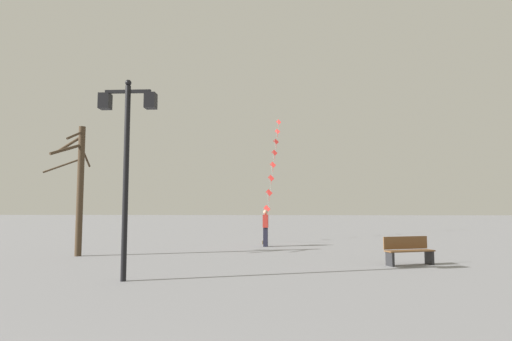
{
  "coord_description": "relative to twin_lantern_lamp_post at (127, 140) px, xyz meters",
  "views": [
    {
      "loc": [
        1.44,
        -1.14,
        1.82
      ],
      "look_at": [
        0.22,
        21.97,
        3.8
      ],
      "focal_mm": 30.31,
      "sensor_mm": 36.0,
      "label": 1
    }
  ],
  "objects": [
    {
      "name": "kite_flyer",
      "position": [
        3.23,
        9.63,
        -2.62
      ],
      "size": [
        0.26,
        0.61,
        1.71
      ],
      "rotation": [
        0.0,
        0.0,
        1.53
      ],
      "color": "#1E1E2D",
      "rests_on": "ground_plane"
    },
    {
      "name": "twin_lantern_lamp_post",
      "position": [
        0.0,
        0.0,
        0.0
      ],
      "size": [
        1.47,
        0.28,
        5.1
      ],
      "color": "black",
      "rests_on": "ground_plane"
    },
    {
      "name": "ground_plane",
      "position": [
        2.42,
        10.45,
        -3.52
      ],
      "size": [
        160.0,
        160.0,
        0.0
      ],
      "primitive_type": "plane",
      "color": "gray"
    },
    {
      "name": "kite_train",
      "position": [
        3.49,
        16.27,
        0.9
      ],
      "size": [
        1.05,
        10.15,
        8.34
      ],
      "color": "brown",
      "rests_on": "ground_plane"
    },
    {
      "name": "park_bench",
      "position": [
        7.97,
        3.43,
        -3.07
      ],
      "size": [
        1.66,
        0.94,
        0.89
      ],
      "rotation": [
        0.0,
        0.0,
        0.33
      ],
      "color": "brown",
      "rests_on": "ground_plane"
    },
    {
      "name": "bare_tree",
      "position": [
        -3.73,
        5.29,
        -0.85
      ],
      "size": [
        1.43,
        1.66,
        4.92
      ],
      "color": "#423323",
      "rests_on": "ground_plane"
    }
  ]
}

